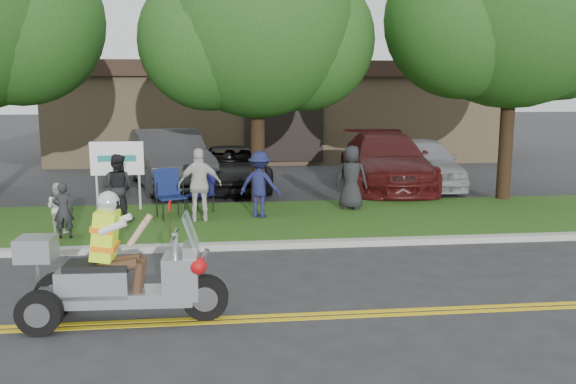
{
  "coord_description": "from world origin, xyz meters",
  "views": [
    {
      "loc": [
        -0.48,
        -8.19,
        3.07
      ],
      "look_at": [
        0.68,
        2.0,
        1.27
      ],
      "focal_mm": 38.0,
      "sensor_mm": 36.0,
      "label": 1
    }
  ],
  "objects": [
    {
      "name": "ground",
      "position": [
        0.0,
        0.0,
        0.0
      ],
      "size": [
        120.0,
        120.0,
        0.0
      ],
      "primitive_type": "plane",
      "color": "#28282B",
      "rests_on": "ground"
    },
    {
      "name": "centerline_near",
      "position": [
        0.0,
        -0.58,
        0.01
      ],
      "size": [
        60.0,
        0.1,
        0.01
      ],
      "primitive_type": "cube",
      "color": "gold",
      "rests_on": "ground"
    },
    {
      "name": "centerline_far",
      "position": [
        0.0,
        -0.42,
        0.01
      ],
      "size": [
        60.0,
        0.1,
        0.01
      ],
      "primitive_type": "cube",
      "color": "gold",
      "rests_on": "ground"
    },
    {
      "name": "curb",
      "position": [
        0.0,
        3.05,
        0.06
      ],
      "size": [
        60.0,
        0.25,
        0.12
      ],
      "primitive_type": "cube",
      "color": "#A8A89E",
      "rests_on": "ground"
    },
    {
      "name": "grass_verge",
      "position": [
        0.0,
        5.2,
        0.06
      ],
      "size": [
        60.0,
        4.0,
        0.1
      ],
      "primitive_type": "cube",
      "color": "#295215",
      "rests_on": "ground"
    },
    {
      "name": "commercial_building",
      "position": [
        2.0,
        18.98,
        2.01
      ],
      "size": [
        18.0,
        8.2,
        4.0
      ],
      "color": "#9E7F5B",
      "rests_on": "ground"
    },
    {
      "name": "tree_mid",
      "position": [
        0.55,
        7.23,
        4.43
      ],
      "size": [
        5.88,
        4.8,
        7.05
      ],
      "color": "#332114",
      "rests_on": "ground"
    },
    {
      "name": "tree_right",
      "position": [
        7.06,
        7.03,
        5.03
      ],
      "size": [
        6.86,
        5.6,
        8.07
      ],
      "color": "#332114",
      "rests_on": "ground"
    },
    {
      "name": "business_sign",
      "position": [
        -2.9,
        6.6,
        1.26
      ],
      "size": [
        1.25,
        0.06,
        1.75
      ],
      "color": "silver",
      "rests_on": "ground"
    },
    {
      "name": "trike_scooter",
      "position": [
        -1.85,
        -0.4,
        0.61
      ],
      "size": [
        2.67,
        0.9,
        1.75
      ],
      "rotation": [
        0.0,
        0.0,
        -0.04
      ],
      "color": "black",
      "rests_on": "ground"
    },
    {
      "name": "lawn_chair_a",
      "position": [
        -0.88,
        6.15,
        0.66
      ],
      "size": [
        0.72,
        0.73,
        0.98
      ],
      "rotation": [
        0.0,
        0.0,
        -0.56
      ],
      "color": "black",
      "rests_on": "grass_verge"
    },
    {
      "name": "lawn_chair_b",
      "position": [
        -1.63,
        5.64,
        0.72
      ],
      "size": [
        0.76,
        0.78,
        1.1
      ],
      "rotation": [
        0.0,
        0.0,
        0.39
      ],
      "color": "black",
      "rests_on": "grass_verge"
    },
    {
      "name": "spectator_adult_mid",
      "position": [
        -2.71,
        5.35,
        0.85
      ],
      "size": [
        0.86,
        0.76,
        1.49
      ],
      "primitive_type": "imported",
      "rotation": [
        0.0,
        0.0,
        2.82
      ],
      "color": "black",
      "rests_on": "grass_verge"
    },
    {
      "name": "spectator_adult_right",
      "position": [
        -0.91,
        5.15,
        0.91
      ],
      "size": [
        0.95,
        0.41,
        1.61
      ],
      "primitive_type": "imported",
      "rotation": [
        0.0,
        0.0,
        3.16
      ],
      "color": "silver",
      "rests_on": "grass_verge"
    },
    {
      "name": "spectator_chair_a",
      "position": [
        0.43,
        5.39,
        0.86
      ],
      "size": [
        1.12,
        0.91,
        1.51
      ],
      "primitive_type": "imported",
      "rotation": [
        0.0,
        0.0,
        2.71
      ],
      "color": "#191C47",
      "rests_on": "grass_verge"
    },
    {
      "name": "spectator_chair_b",
      "position": [
        2.69,
        6.07,
        0.88
      ],
      "size": [
        0.88,
        0.73,
        1.55
      ],
      "primitive_type": "imported",
      "rotation": [
        0.0,
        0.0,
        2.77
      ],
      "color": "black",
      "rests_on": "grass_verge"
    },
    {
      "name": "child_left",
      "position": [
        -3.53,
        3.89,
        0.66
      ],
      "size": [
        0.42,
        0.3,
        1.1
      ],
      "primitive_type": "imported",
      "rotation": [
        0.0,
        0.0,
        3.24
      ],
      "color": "black",
      "rests_on": "grass_verge"
    },
    {
      "name": "child_right",
      "position": [
        -3.74,
        4.35,
        0.62
      ],
      "size": [
        0.61,
        0.56,
        1.03
      ],
      "primitive_type": "imported",
      "rotation": [
        0.0,
        0.0,
        2.74
      ],
      "color": "beige",
      "rests_on": "grass_verge"
    },
    {
      "name": "parked_car_left",
      "position": [
        -2.0,
        10.46,
        0.87
      ],
      "size": [
        3.16,
        5.59,
        1.74
      ],
      "primitive_type": "imported",
      "rotation": [
        0.0,
        0.0,
        0.26
      ],
      "color": "#2C2C2E",
      "rests_on": "ground"
    },
    {
      "name": "parked_car_mid",
      "position": [
        -0.13,
        9.9,
        0.63
      ],
      "size": [
        2.34,
        4.65,
        1.26
      ],
      "primitive_type": "imported",
      "rotation": [
        0.0,
        0.0,
        0.05
      ],
      "color": "black",
      "rests_on": "ground"
    },
    {
      "name": "parked_car_right",
      "position": [
        4.5,
        9.58,
        0.82
      ],
      "size": [
        2.81,
        5.85,
        1.64
      ],
      "primitive_type": "imported",
      "rotation": [
        0.0,
        0.0,
        -0.09
      ],
      "color": "#481110",
      "rests_on": "ground"
    },
    {
      "name": "parked_car_far_right",
      "position": [
        5.61,
        9.51,
        0.77
      ],
      "size": [
        2.17,
        4.64,
        1.53
      ],
      "primitive_type": "imported",
      "rotation": [
        0.0,
        0.0,
        -0.08
      ],
      "color": "#98999E",
      "rests_on": "ground"
    }
  ]
}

